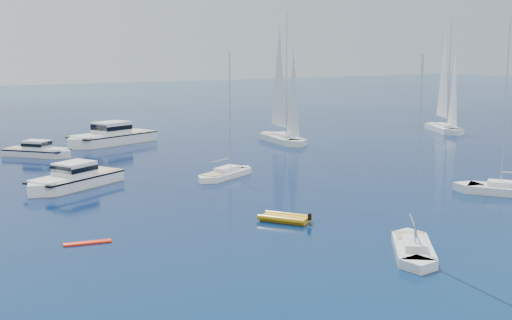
{
  "coord_description": "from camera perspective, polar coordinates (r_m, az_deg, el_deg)",
  "views": [
    {
      "loc": [
        -30.22,
        -24.7,
        12.06
      ],
      "look_at": [
        -0.37,
        26.59,
        2.2
      ],
      "focal_mm": 47.97,
      "sensor_mm": 36.0,
      "label": 1
    }
  ],
  "objects": [
    {
      "name": "sailboat_sails_far",
      "position": [
        102.35,
        15.38,
        2.33
      ],
      "size": [
        7.44,
        11.51,
        16.65
      ],
      "primitive_type": null,
      "rotation": [
        0.0,
        0.0,
        2.71
      ],
      "color": "white",
      "rests_on": "ground"
    },
    {
      "name": "sailboat_sails_r",
      "position": [
        87.67,
        2.19,
        1.52
      ],
      "size": [
        4.39,
        11.77,
        16.88
      ],
      "primitive_type": null,
      "rotation": [
        0.0,
        0.0,
        3.02
      ],
      "color": "silver",
      "rests_on": "ground"
    },
    {
      "name": "kayak_orange",
      "position": [
        43.9,
        -13.89,
        -6.79
      ],
      "size": [
        2.96,
        1.03,
        0.3
      ],
      "primitive_type": null,
      "rotation": [
        0.0,
        0.0,
        1.41
      ],
      "color": "red",
      "rests_on": "ground"
    },
    {
      "name": "ground",
      "position": [
        40.85,
        19.8,
        -8.31
      ],
      "size": [
        400.0,
        400.0,
        0.0
      ],
      "primitive_type": "plane",
      "color": "navy",
      "rests_on": "ground"
    },
    {
      "name": "tender_grey_near",
      "position": [
        60.59,
        19.78,
        -2.61
      ],
      "size": [
        3.77,
        3.23,
        0.95
      ],
      "primitive_type": null,
      "rotation": [
        0.0,
        0.0,
        4.2
      ],
      "color": "black",
      "rests_on": "ground"
    },
    {
      "name": "motor_cruiser_distant",
      "position": [
        87.78,
        -12.05,
        1.33
      ],
      "size": [
        14.03,
        8.72,
        3.53
      ],
      "primitive_type": null,
      "rotation": [
        0.0,
        0.0,
        1.94
      ],
      "color": "silver",
      "rests_on": "ground"
    },
    {
      "name": "tender_yellow",
      "position": [
        47.99,
        2.42,
        -5.13
      ],
      "size": [
        3.76,
        4.2,
        0.95
      ],
      "primitive_type": null,
      "rotation": [
        0.0,
        0.0,
        0.6
      ],
      "color": "orange",
      "rests_on": "ground"
    },
    {
      "name": "motor_cruiser_horizon",
      "position": [
        79.91,
        -17.67,
        0.3
      ],
      "size": [
        7.82,
        8.21,
        2.28
      ],
      "primitive_type": null,
      "rotation": [
        0.0,
        0.0,
        3.88
      ],
      "color": "silver",
      "rests_on": "ground"
    },
    {
      "name": "motor_cruiser_centre",
      "position": [
        61.46,
        -14.97,
        -2.21
      ],
      "size": [
        10.85,
        8.15,
        2.8
      ],
      "primitive_type": null,
      "rotation": [
        0.0,
        0.0,
        2.09
      ],
      "color": "white",
      "rests_on": "ground"
    },
    {
      "name": "sailboat_centre",
      "position": [
        63.99,
        -2.58,
        -1.44
      ],
      "size": [
        8.24,
        5.73,
        12.05
      ],
      "primitive_type": null,
      "rotation": [
        0.0,
        0.0,
        5.2
      ],
      "color": "white",
      "rests_on": "ground"
    },
    {
      "name": "sailboat_fore",
      "position": [
        41.67,
        12.97,
        -7.64
      ],
      "size": [
        6.69,
        7.83,
        12.09
      ],
      "primitive_type": null,
      "rotation": [
        0.0,
        0.0,
        2.49
      ],
      "color": "silver",
      "rests_on": "ground"
    }
  ]
}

